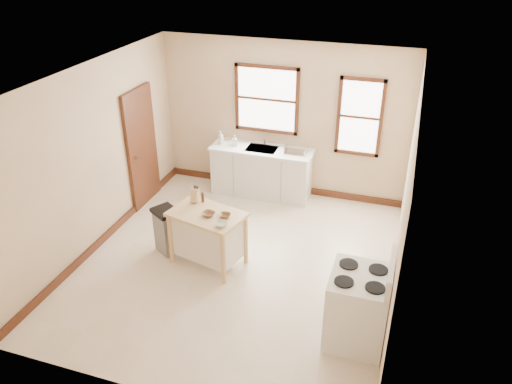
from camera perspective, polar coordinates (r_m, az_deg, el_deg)
floor at (r=7.57m, az=-2.21°, el=-8.08°), size 5.00×5.00×0.00m
ceiling at (r=6.32m, az=-2.69°, el=12.77°), size 5.00×5.00×0.00m
wall_back at (r=9.02m, az=3.09°, el=8.27°), size 4.50×0.04×2.80m
wall_left at (r=7.84m, az=-18.10°, el=3.63°), size 0.04×5.00×2.80m
wall_right at (r=6.49m, az=16.58°, el=-1.44°), size 0.04×5.00×2.80m
window_main at (r=8.97m, az=1.23°, el=10.54°), size 1.17×0.06×1.22m
window_side at (r=8.71m, az=11.77°, el=8.36°), size 0.77×0.06×1.37m
door_left at (r=8.94m, az=-12.92°, el=4.95°), size 0.06×0.90×2.10m
baseboard_back at (r=9.54m, az=2.83°, el=0.63°), size 4.50×0.04×0.12m
baseboard_left at (r=8.44m, az=-16.58°, el=-4.66°), size 0.04×5.00×0.12m
sink_counter at (r=9.20m, az=0.64°, el=2.36°), size 1.86×0.62×0.92m
faucet at (r=9.13m, az=1.00°, el=6.05°), size 0.03×0.03×0.22m
soap_bottle_a at (r=9.18m, az=-4.05°, el=6.23°), size 0.13×0.13×0.25m
soap_bottle_b at (r=9.12m, az=-2.44°, el=5.91°), size 0.11×0.12×0.19m
dish_rack at (r=8.85m, az=4.58°, el=4.79°), size 0.44×0.36×0.10m
kitchen_island at (r=7.37m, az=-5.51°, el=-5.28°), size 1.18×0.90×0.86m
knife_block at (r=7.40m, az=-7.00°, el=-0.45°), size 0.10×0.10×0.20m
pepper_grinder at (r=7.40m, az=-6.11°, el=-0.61°), size 0.05×0.05×0.15m
bowl_a at (r=7.08m, az=-5.47°, el=-2.53°), size 0.22×0.22×0.04m
bowl_b at (r=7.03m, az=-3.57°, el=-2.69°), size 0.18×0.18×0.04m
bowl_c at (r=6.82m, az=-4.01°, el=-3.71°), size 0.17×0.17×0.05m
trash_bin at (r=7.74m, az=-10.13°, el=-4.35°), size 0.49×0.47×0.74m
gas_stove at (r=6.12m, az=11.64°, el=-11.87°), size 0.75×0.76×1.20m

